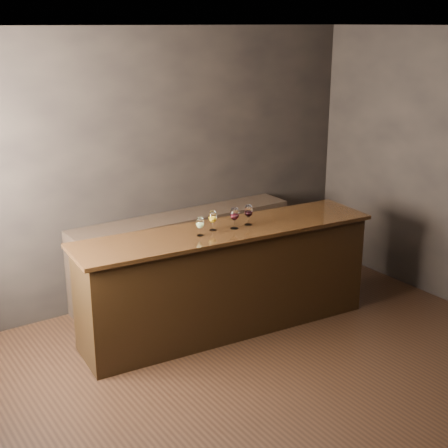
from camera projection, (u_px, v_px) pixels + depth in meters
ground at (283, 386)px, 5.08m from camera, size 5.00×5.00×0.00m
room_shell at (255, 171)px, 4.48m from camera, size 5.02×4.52×2.81m
bar_counter at (227, 281)px, 5.90m from camera, size 2.84×0.85×0.98m
bar_top at (227, 231)px, 5.74m from camera, size 2.94×0.92×0.04m
back_bar_shelf at (184, 255)px, 6.68m from camera, size 2.49×0.40×0.90m
glass_white at (200, 223)px, 5.52m from camera, size 0.07×0.07×0.17m
glass_amber at (213, 217)px, 5.66m from camera, size 0.08×0.08×0.18m
glass_red_a at (235, 215)px, 5.70m from camera, size 0.09×0.09×0.20m
glass_red_b at (248, 212)px, 5.81m from camera, size 0.08×0.08×0.19m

